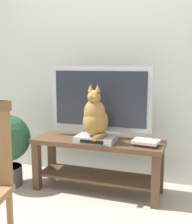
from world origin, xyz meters
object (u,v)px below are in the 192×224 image
at_px(tv, 100,101).
at_px(book_stack, 146,143).
at_px(media_box, 96,139).
at_px(potted_plant, 7,143).
at_px(tv_stand, 98,155).
at_px(cat, 95,117).

bearing_deg(tv, book_stack, -14.98).
xyz_separation_m(tv, book_stack, (0.47, -0.13, -0.34)).
height_order(media_box, potted_plant, potted_plant).
height_order(tv_stand, potted_plant, potted_plant).
bearing_deg(book_stack, tv_stand, 174.04).
bearing_deg(book_stack, potted_plant, -175.33).
height_order(cat, book_stack, cat).
xyz_separation_m(tv_stand, tv, (0.00, 0.08, 0.53)).
xyz_separation_m(media_box, book_stack, (0.46, 0.03, -0.00)).
relative_size(cat, book_stack, 1.96).
distance_m(book_stack, potted_plant, 1.40).
relative_size(tv, potted_plant, 1.35).
xyz_separation_m(tv, media_box, (0.01, -0.16, -0.34)).
bearing_deg(potted_plant, tv, 14.62).
relative_size(tv_stand, media_box, 3.44).
bearing_deg(book_stack, media_box, -176.00).
height_order(tv_stand, book_stack, book_stack).
height_order(media_box, cat, cat).
distance_m(tv, cat, 0.22).
distance_m(cat, book_stack, 0.51).
relative_size(media_box, cat, 0.76).
bearing_deg(tv, media_box, -87.35).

